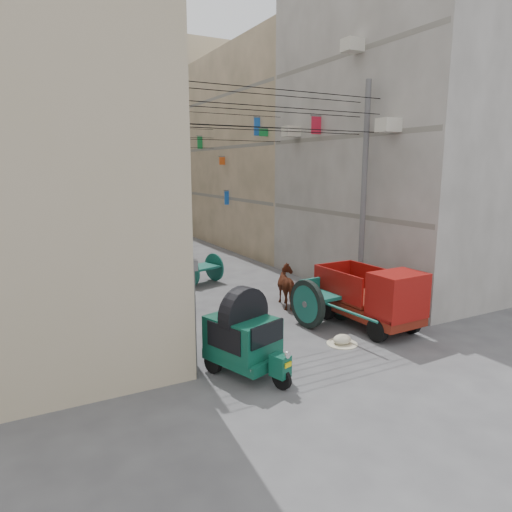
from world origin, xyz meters
TOP-DOWN VIEW (x-y plane):
  - ground at (0.00, 0.00)m, footprint 140.00×140.00m
  - building_row_left at (-8.00, 34.13)m, footprint 8.00×62.00m
  - building_row_right at (8.00, 34.13)m, footprint 8.00×62.00m
  - end_cap_building at (0.00, 66.00)m, footprint 22.00×10.00m
  - shutters_left at (-3.92, 10.38)m, footprint 0.18×14.40m
  - signboards at (-0.01, 21.66)m, footprint 8.22×40.52m
  - ac_units at (3.65, 7.67)m, footprint 0.70×6.55m
  - utility_poles at (0.00, 17.00)m, footprint 7.40×22.20m
  - overhead_cables at (0.00, 14.40)m, footprint 7.40×22.52m
  - auto_rickshaw at (-2.83, 2.76)m, footprint 1.84×2.48m
  - tonga_cart at (1.14, 4.85)m, footprint 1.74×3.53m
  - mini_truck at (2.21, 3.59)m, footprint 1.71×3.61m
  - second_cart at (-0.45, 11.62)m, footprint 1.73×1.62m
  - feed_sack at (0.53, 3.13)m, footprint 0.56×0.45m
  - horse at (1.15, 7.00)m, footprint 1.17×1.88m
  - distant_car_white at (-2.31, 18.60)m, footprint 1.99×3.70m
  - distant_car_grey at (0.64, 25.98)m, footprint 2.04×3.90m
  - distant_car_green at (-1.54, 34.86)m, footprint 2.24×4.30m

SIDE VIEW (x-z plane):
  - ground at x=0.00m, z-range 0.00..0.00m
  - feed_sack at x=0.53m, z-range 0.00..0.28m
  - distant_car_green at x=-1.54m, z-range 0.00..1.19m
  - distant_car_white at x=-2.31m, z-range 0.00..1.19m
  - distant_car_grey at x=0.64m, z-range 0.00..1.22m
  - second_cart at x=-0.45m, z-range 0.04..1.30m
  - horse at x=1.15m, z-range 0.00..1.47m
  - tonga_cart at x=1.14m, z-range 0.03..1.58m
  - mini_truck at x=2.21m, z-range -0.04..1.96m
  - auto_rickshaw at x=-2.83m, z-range 0.15..1.83m
  - shutters_left at x=-3.92m, z-range 0.06..2.93m
  - signboards at x=-0.01m, z-range 0.59..6.27m
  - utility_poles at x=0.00m, z-range 0.00..8.00m
  - building_row_left at x=-8.00m, z-range -0.54..13.46m
  - building_row_right at x=8.00m, z-range -0.54..13.46m
  - end_cap_building at x=0.00m, z-range 0.00..13.00m
  - overhead_cables at x=0.00m, z-range 6.20..7.33m
  - ac_units at x=3.65m, z-range 5.76..9.11m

